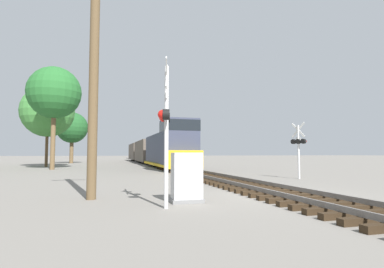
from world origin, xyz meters
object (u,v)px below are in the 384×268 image
Objects in this scene: freight_train at (149,151)px; relay_cabinet at (187,178)px; tree_mid_background at (48,111)px; tree_deep_background at (72,128)px; tree_far_right at (54,93)px; crossing_signal_near at (166,122)px; crossing_signal_far at (299,144)px; utility_pole at (94,79)px.

freight_train is 36.41m from relay_cabinet.
tree_mid_background is 12.30m from tree_deep_background.
freight_train is at bearing 29.05° from tree_mid_background.
tree_far_right is at bearing -88.82° from tree_deep_background.
relay_cabinet is at bearing 147.37° from crossing_signal_near.
tree_deep_background is (-11.48, 5.03, 3.66)m from freight_train.
tree_deep_background is at bearing 91.18° from tree_far_right.
tree_deep_background is at bearing 156.33° from freight_train.
tree_deep_background is (-16.66, 34.66, 3.44)m from crossing_signal_far.
tree_mid_background is 1.19× the size of tree_deep_background.
tree_far_right is at bearing -75.85° from tree_mid_background.
tree_far_right reaches higher than tree_mid_background.
crossing_signal_near is at bearing -74.29° from tree_mid_background.
freight_train is 15.43m from tree_mid_background.
tree_mid_background is at bearing 107.66° from relay_cabinet.
freight_train is 29.95× the size of relay_cabinet.
freight_train is at bearing 84.28° from relay_cabinet.
utility_pole is at bearing -77.07° from tree_mid_background.
tree_far_right is (-7.45, 21.89, 6.59)m from relay_cabinet.
tree_mid_background is (-8.41, 29.89, 4.05)m from crossing_signal_near.
utility_pole is (-11.74, -5.12, 1.96)m from crossing_signal_far.
freight_train is 4.73× the size of tree_far_right.
tree_deep_background is (1.41, 12.19, -0.92)m from tree_mid_background.
utility_pole reaches higher than crossing_signal_far.
tree_mid_background is (-6.33, 27.59, 2.40)m from utility_pole.
crossing_signal_near is at bearing -135.39° from relay_cabinet.
tree_far_right is (-11.08, -14.33, 5.46)m from freight_train.
tree_deep_background is at bearing 83.41° from tree_mid_background.
crossing_signal_far is 11.09m from relay_cabinet.
freight_train is at bearing 79.32° from utility_pole.
crossing_signal_near is at bearing 107.89° from crossing_signal_far.
freight_train is 30.08m from crossing_signal_far.
tree_far_right is at bearing 102.50° from utility_pole.
crossing_signal_far is 0.36× the size of tree_mid_background.
crossing_signal_far is at bearing -80.07° from freight_train.
crossing_signal_near is at bearing -96.89° from freight_train.
utility_pole is (-2.08, 2.30, 1.65)m from crossing_signal_near.
utility_pole reaches higher than crossing_signal_near.
tree_deep_background reaches higher than crossing_signal_far.
crossing_signal_near is 3.51m from utility_pole.
tree_far_right reaches higher than crossing_signal_far.
relay_cabinet is 0.19× the size of tree_deep_background.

